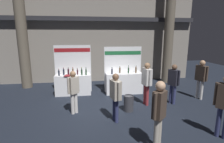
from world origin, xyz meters
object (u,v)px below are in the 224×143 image
exhibitor_booth_1 (124,81)px  visitor_6 (159,110)px  visitor_3 (116,93)px  trash_bin (129,103)px  exhibitor_booth_0 (73,82)px  visitor_2 (201,76)px  visitor_0 (74,89)px  visitor_5 (173,81)px  visitor_1 (147,80)px

exhibitor_booth_1 → visitor_6: bearing=-90.9°
visitor_3 → visitor_6: visitor_6 is taller
trash_bin → visitor_6: 2.41m
visitor_3 → visitor_6: bearing=-168.1°
exhibitor_booth_0 → visitor_2: (5.61, -1.44, 0.46)m
exhibitor_booth_1 → visitor_0: exhibitor_booth_1 is taller
visitor_6 → exhibitor_booth_0: bearing=77.1°
visitor_0 → visitor_6: bearing=97.3°
visitor_5 → visitor_6: bearing=116.0°
trash_bin → visitor_0: bearing=177.9°
trash_bin → visitor_5: size_ratio=0.36×
visitor_2 → exhibitor_booth_1: bearing=48.0°
exhibitor_booth_0 → exhibitor_booth_1: bearing=-3.4°
trash_bin → exhibitor_booth_1: bearing=83.2°
exhibitor_booth_1 → trash_bin: exhibitor_booth_1 is taller
visitor_0 → visitor_1: 2.87m
exhibitor_booth_1 → trash_bin: 2.13m
visitor_2 → visitor_3: visitor_2 is taller
exhibitor_booth_0 → exhibitor_booth_1: exhibitor_booth_0 is taller
visitor_1 → visitor_3: size_ratio=1.07×
exhibitor_booth_0 → visitor_3: bearing=-61.8°
trash_bin → visitor_1: (0.85, 0.49, 0.75)m
exhibitor_booth_0 → visitor_1: bearing=-29.9°
trash_bin → visitor_2: visitor_2 is taller
trash_bin → visitor_5: 2.12m
exhibitor_booth_1 → visitor_2: (3.17, -1.29, 0.46)m
visitor_3 → visitor_6: size_ratio=0.92×
exhibitor_booth_0 → visitor_1: 3.53m
trash_bin → visitor_0: visitor_0 is taller
visitor_0 → visitor_5: visitor_5 is taller
visitor_3 → visitor_5: (2.57, 1.17, 0.02)m
exhibitor_booth_0 → trash_bin: bearing=-45.6°
visitor_1 → exhibitor_booth_1: bearing=-170.0°
exhibitor_booth_0 → visitor_0: (0.20, -2.17, 0.32)m
exhibitor_booth_0 → visitor_6: 5.13m
exhibitor_booth_0 → visitor_5: exhibitor_booth_0 is taller
visitor_0 → visitor_3: bearing=114.8°
visitor_3 → visitor_2: bearing=-84.3°
visitor_0 → visitor_5: 3.97m
visitor_5 → visitor_6: 3.26m
exhibitor_booth_0 → exhibitor_booth_1: size_ratio=1.04×
visitor_2 → visitor_5: 1.50m
exhibitor_booth_1 → visitor_0: size_ratio=1.43×
visitor_2 → visitor_6: visitor_6 is taller
trash_bin → visitor_6: bearing=-85.4°
visitor_2 → visitor_5: (-1.46, -0.35, -0.06)m
exhibitor_booth_1 → visitor_6: exhibitor_booth_1 is taller
exhibitor_booth_0 → visitor_0: bearing=-84.8°
exhibitor_booth_1 → visitor_3: exhibitor_booth_1 is taller
visitor_1 → visitor_2: visitor_2 is taller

